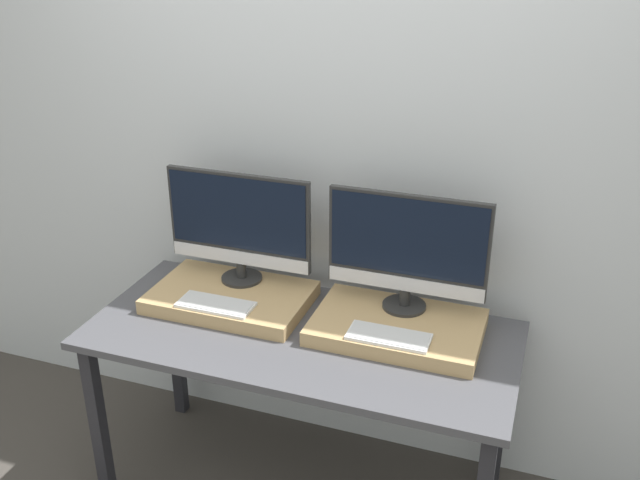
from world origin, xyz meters
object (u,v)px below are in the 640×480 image
(monitor_left, at_px, (239,223))
(keyboard_left, at_px, (216,304))
(monitor_right, at_px, (407,248))
(keyboard_right, at_px, (389,336))

(monitor_left, bearing_deg, keyboard_left, -90.00)
(keyboard_left, height_order, monitor_right, monitor_right)
(monitor_left, height_order, keyboard_left, monitor_left)
(monitor_left, xyz_separation_m, keyboard_right, (0.68, -0.23, -0.24))
(keyboard_left, distance_m, monitor_right, 0.76)
(monitor_left, height_order, keyboard_right, monitor_left)
(keyboard_left, height_order, keyboard_right, same)
(monitor_left, relative_size, keyboard_left, 2.04)
(monitor_right, xyz_separation_m, keyboard_right, (-0.00, -0.23, -0.24))
(monitor_left, xyz_separation_m, monitor_right, (0.68, 0.00, 0.00))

